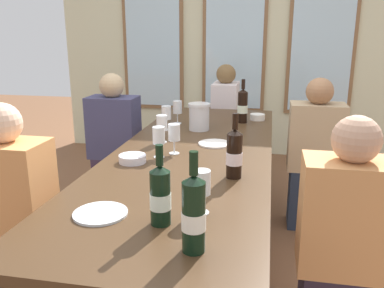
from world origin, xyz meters
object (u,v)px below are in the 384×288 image
(wine_glass_0, at_px, (166,113))
(seated_person_3, at_px, (314,159))
(metal_pitcher, at_px, (199,116))
(wine_glass_3, at_px, (202,185))
(white_plate_1, at_px, (100,213))
(wine_bottle_3, at_px, (194,214))
(wine_glass_4, at_px, (159,136))
(seated_person_4, at_px, (225,124))
(white_plate_0, at_px, (215,144))
(wine_bottle_0, at_px, (234,154))
(seated_person_1, at_px, (344,252))
(tasting_bowl_0, at_px, (132,159))
(tasting_bowl_1, at_px, (257,117))
(seated_person_2, at_px, (115,147))
(wine_glass_5, at_px, (162,124))
(wine_bottle_2, at_px, (243,106))
(dining_table, at_px, (193,161))
(wine_glass_2, at_px, (177,108))
(wine_glass_1, at_px, (174,134))
(seated_person_0, at_px, (14,221))
(wine_bottle_1, at_px, (160,195))

(wine_glass_0, xyz_separation_m, seated_person_3, (1.04, 0.20, -0.34))
(metal_pitcher, bearing_deg, wine_glass_3, -79.57)
(white_plate_1, height_order, seated_person_3, seated_person_3)
(wine_bottle_3, height_order, wine_glass_4, wine_bottle_3)
(wine_glass_3, bearing_deg, seated_person_4, 94.35)
(white_plate_0, height_order, wine_bottle_0, wine_bottle_0)
(wine_glass_3, xyz_separation_m, seated_person_1, (0.57, 0.18, -0.33))
(tasting_bowl_0, xyz_separation_m, tasting_bowl_1, (0.62, 1.21, 0.00))
(metal_pitcher, distance_m, seated_person_2, 0.79)
(seated_person_1, bearing_deg, white_plate_0, 129.69)
(wine_glass_5, distance_m, seated_person_2, 0.83)
(wine_bottle_0, distance_m, wine_bottle_2, 1.22)
(wine_glass_3, bearing_deg, tasting_bowl_1, 85.15)
(dining_table, bearing_deg, white_plate_1, -101.71)
(wine_glass_2, height_order, seated_person_4, seated_person_4)
(wine_glass_1, height_order, seated_person_2, seated_person_2)
(white_plate_1, bearing_deg, wine_glass_5, 92.11)
(seated_person_2, relative_size, seated_person_3, 1.00)
(seated_person_3, bearing_deg, metal_pitcher, -169.66)
(wine_glass_4, xyz_separation_m, seated_person_0, (-0.60, -0.48, -0.34))
(wine_glass_0, distance_m, seated_person_1, 1.55)
(white_plate_1, relative_size, wine_glass_2, 1.20)
(tasting_bowl_1, xyz_separation_m, wine_glass_5, (-0.57, -0.78, 0.09))
(wine_bottle_1, bearing_deg, wine_bottle_3, -46.69)
(white_plate_1, distance_m, seated_person_0, 0.67)
(wine_glass_0, bearing_deg, seated_person_3, 11.04)
(white_plate_1, height_order, seated_person_4, seated_person_4)
(metal_pitcher, xyz_separation_m, wine_glass_3, (0.25, -1.34, 0.02))
(white_plate_0, distance_m, wine_bottle_3, 1.27)
(seated_person_3, bearing_deg, wine_glass_5, -152.23)
(wine_bottle_2, height_order, wine_glass_2, wine_bottle_2)
(dining_table, xyz_separation_m, seated_person_3, (0.76, 0.67, -0.15))
(seated_person_4, bearing_deg, wine_glass_3, -85.65)
(wine_glass_5, bearing_deg, tasting_bowl_0, -96.82)
(tasting_bowl_0, height_order, seated_person_2, seated_person_2)
(wine_glass_5, relative_size, seated_person_0, 0.16)
(metal_pitcher, distance_m, wine_glass_2, 0.26)
(seated_person_2, height_order, seated_person_3, same)
(white_plate_0, bearing_deg, seated_person_3, 37.65)
(wine_bottle_0, relative_size, wine_glass_3, 1.80)
(white_plate_1, distance_m, wine_bottle_3, 0.46)
(white_plate_1, height_order, wine_bottle_2, wine_bottle_2)
(wine_bottle_0, distance_m, seated_person_1, 0.64)
(dining_table, xyz_separation_m, wine_glass_0, (-0.28, 0.46, 0.19))
(metal_pitcher, height_order, wine_bottle_1, wine_bottle_1)
(wine_bottle_1, distance_m, wine_bottle_3, 0.22)
(wine_bottle_2, bearing_deg, white_plate_0, -100.49)
(seated_person_2, bearing_deg, wine_bottle_0, -46.05)
(metal_pitcher, bearing_deg, seated_person_3, 10.34)
(white_plate_0, distance_m, seated_person_2, 1.04)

